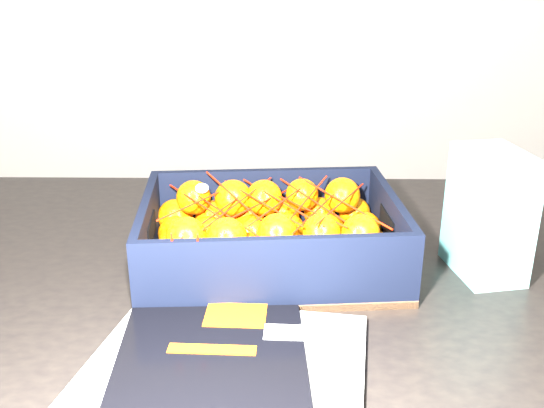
{
  "coord_description": "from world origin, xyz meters",
  "views": [
    {
      "loc": [
        0.19,
        -0.5,
        1.18
      ],
      "look_at": [
        0.25,
        0.3,
        0.86
      ],
      "focal_mm": 41.32,
      "sensor_mm": 36.0,
      "label": 1
    }
  ],
  "objects": [
    {
      "name": "mesh_net",
      "position": [
        0.24,
        0.32,
        0.85
      ],
      "size": [
        0.31,
        0.25,
        0.09
      ],
      "color": "red",
      "rests_on": "clementine_heap"
    },
    {
      "name": "retail_carton",
      "position": [
        0.55,
        0.29,
        0.84
      ],
      "size": [
        0.09,
        0.13,
        0.18
      ],
      "primitive_type": "cube",
      "rotation": [
        0.0,
        0.0,
        0.1
      ],
      "color": "silver",
      "rests_on": "table"
    },
    {
      "name": "magazine_stack",
      "position": [
        0.17,
        0.05,
        0.76
      ],
      "size": [
        0.38,
        0.33,
        0.02
      ],
      "color": "silver",
      "rests_on": "table"
    },
    {
      "name": "clementine_heap",
      "position": [
        0.24,
        0.33,
        0.8
      ],
      "size": [
        0.35,
        0.26,
        0.1
      ],
      "color": "orange",
      "rests_on": "produce_crate"
    },
    {
      "name": "produce_crate",
      "position": [
        0.25,
        0.33,
        0.78
      ],
      "size": [
        0.37,
        0.28,
        0.11
      ],
      "color": "brown",
      "rests_on": "table"
    },
    {
      "name": "table",
      "position": [
        0.17,
        0.33,
        0.65
      ],
      "size": [
        1.26,
        0.9,
        0.75
      ],
      "color": "black",
      "rests_on": "ground"
    }
  ]
}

